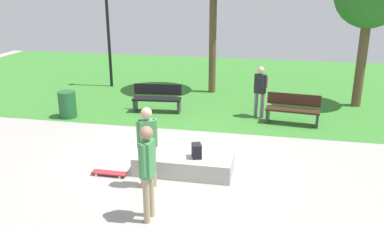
{
  "coord_description": "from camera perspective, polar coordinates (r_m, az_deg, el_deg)",
  "views": [
    {
      "loc": [
        2.07,
        -8.85,
        4.17
      ],
      "look_at": [
        0.23,
        0.32,
        1.08
      ],
      "focal_mm": 37.96,
      "sensor_mm": 36.0,
      "label": 1
    }
  ],
  "objects": [
    {
      "name": "ground_plane",
      "position": [
        10.0,
        -1.63,
        -6.35
      ],
      "size": [
        28.0,
        28.0,
        0.0
      ],
      "primitive_type": "plane",
      "color": "#9E9993"
    },
    {
      "name": "grass_lawn",
      "position": [
        17.51,
        4.28,
        4.5
      ],
      "size": [
        26.6,
        11.93,
        0.01
      ],
      "primitive_type": "cube",
      "color": "#387A2D",
      "rests_on": "ground_plane"
    },
    {
      "name": "concrete_ledge",
      "position": [
        9.32,
        -1.14,
        -6.84
      ],
      "size": [
        2.21,
        0.94,
        0.42
      ],
      "primitive_type": "cube",
      "color": "#A8A59E",
      "rests_on": "ground_plane"
    },
    {
      "name": "backpack_on_ledge",
      "position": [
        9.06,
        0.65,
        -5.05
      ],
      "size": [
        0.28,
        0.33,
        0.32
      ],
      "primitive_type": "cube",
      "rotation": [
        0.0,
        0.0,
        1.89
      ],
      "color": "black",
      "rests_on": "concrete_ledge"
    },
    {
      "name": "skater_performing_trick",
      "position": [
        7.24,
        -6.27,
        -7.12
      ],
      "size": [
        0.24,
        0.43,
        1.82
      ],
      "color": "tan",
      "rests_on": "ground_plane"
    },
    {
      "name": "skater_watching",
      "position": [
        8.4,
        -6.29,
        -3.7
      ],
      "size": [
        0.39,
        0.32,
        1.77
      ],
      "color": "tan",
      "rests_on": "ground_plane"
    },
    {
      "name": "skateboard_by_ledge",
      "position": [
        9.41,
        -11.55,
        -7.97
      ],
      "size": [
        0.8,
        0.21,
        0.08
      ],
      "color": "#A5262D",
      "rests_on": "ground_plane"
    },
    {
      "name": "park_bench_center_lawn",
      "position": [
        12.71,
        13.99,
        0.89
      ],
      "size": [
        1.64,
        0.65,
        0.91
      ],
      "color": "#331E14",
      "rests_on": "ground_plane"
    },
    {
      "name": "park_bench_far_left",
      "position": [
        13.56,
        -4.91,
        2.45
      ],
      "size": [
        1.64,
        0.63,
        0.91
      ],
      "color": "black",
      "rests_on": "ground_plane"
    },
    {
      "name": "lamp_post",
      "position": [
        16.86,
        -11.72,
        12.16
      ],
      "size": [
        0.28,
        0.28,
        4.05
      ],
      "color": "black",
      "rests_on": "ground_plane"
    },
    {
      "name": "trash_bin",
      "position": [
        13.53,
        -17.1,
        1.42
      ],
      "size": [
        0.55,
        0.55,
        0.85
      ],
      "primitive_type": "cylinder",
      "color": "#1E592D",
      "rests_on": "ground_plane"
    },
    {
      "name": "pedestrian_with_backpack",
      "position": [
        12.97,
        9.59,
        3.87
      ],
      "size": [
        0.42,
        0.43,
        1.66
      ],
      "color": "slate",
      "rests_on": "ground_plane"
    }
  ]
}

